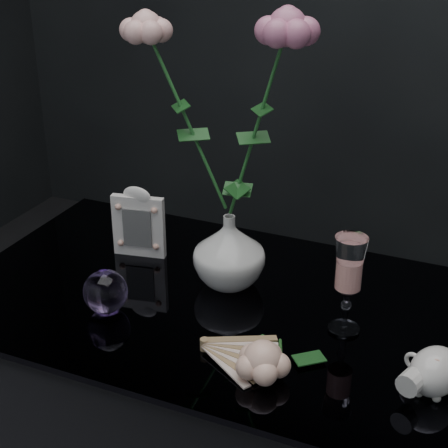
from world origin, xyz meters
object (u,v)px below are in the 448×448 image
at_px(picture_frame, 138,221).
at_px(paperweight, 105,292).
at_px(vase, 229,251).
at_px(wine_glass, 348,285).
at_px(pearl_jar, 436,369).
at_px(loose_rose, 263,360).

relative_size(picture_frame, paperweight, 1.90).
relative_size(vase, paperweight, 1.78).
bearing_deg(wine_glass, picture_frame, 167.60).
xyz_separation_m(vase, paperweight, (-0.16, -0.17, -0.03)).
bearing_deg(pearl_jar, vase, 177.16).
bearing_deg(picture_frame, loose_rose, -46.90).
bearing_deg(vase, picture_frame, 170.57).
height_order(paperweight, loose_rose, paperweight).
bearing_deg(loose_rose, wine_glass, 53.97).
relative_size(vase, loose_rose, 0.76).
relative_size(paperweight, pearl_jar, 0.31).
bearing_deg(wine_glass, pearl_jar, -32.04).
height_order(paperweight, pearl_jar, paperweight).
relative_size(vase, wine_glass, 0.80).
bearing_deg(pearl_jar, paperweight, -159.56).
distance_m(wine_glass, loose_rose, 0.20).
xyz_separation_m(paperweight, pearl_jar, (0.56, 0.01, -0.00)).
relative_size(loose_rose, pearl_jar, 0.71).
xyz_separation_m(wine_glass, pearl_jar, (0.16, -0.10, -0.05)).
bearing_deg(wine_glass, paperweight, -164.70).
bearing_deg(paperweight, pearl_jar, 0.90).
xyz_separation_m(picture_frame, loose_rose, (0.37, -0.27, -0.04)).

